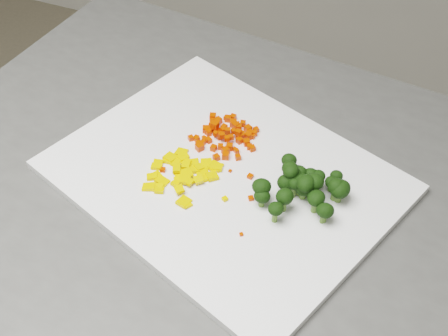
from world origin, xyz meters
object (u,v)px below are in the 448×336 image
at_px(broccoli_pile, 300,184).
at_px(pepper_pile, 181,176).
at_px(carrot_pile, 224,131).
at_px(cutting_board, 224,177).

bearing_deg(broccoli_pile, pepper_pile, -169.36).
height_order(carrot_pile, broccoli_pile, broccoli_pile).
distance_m(cutting_board, broccoli_pile, 0.10).
height_order(pepper_pile, broccoli_pile, broccoli_pile).
xyz_separation_m(pepper_pile, broccoli_pile, (0.14, 0.03, 0.02)).
bearing_deg(carrot_pile, broccoli_pile, -27.97).
bearing_deg(cutting_board, broccoli_pile, -2.18).
distance_m(cutting_board, carrot_pile, 0.07).
bearing_deg(pepper_pile, carrot_pile, 77.51).
bearing_deg(cutting_board, pepper_pile, -145.61).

